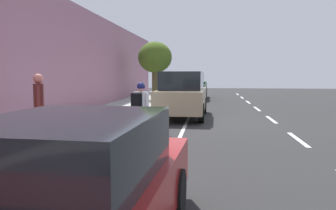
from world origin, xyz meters
name	(u,v)px	position (x,y,z in m)	size (l,w,h in m)	color
ground	(198,120)	(0.00, 0.00, 0.00)	(59.30, 59.30, 0.00)	#2B2B2B
sidewalk	(110,117)	(3.68, 0.00, 0.08)	(3.44, 37.06, 0.15)	#A6ADA4
curb_edge	(152,118)	(1.89, 0.00, 0.08)	(0.16, 37.06, 0.15)	gray
lane_stripe_centre	(271,119)	(-3.03, -0.63, 0.00)	(0.14, 35.80, 0.01)	white
lane_stripe_bike_edge	(188,120)	(0.42, 0.00, 0.00)	(0.12, 37.06, 0.01)	white
building_facade	(64,60)	(5.65, 0.00, 2.48)	(0.50, 37.06, 4.97)	#A06B82
parked_pickup_green_nearest	(193,87)	(0.77, -11.44, 0.90)	(2.13, 5.35, 1.95)	#1E512D
parked_suv_tan_second	(183,94)	(0.69, -0.90, 1.03)	(2.04, 4.74, 1.99)	tan
parked_sedan_red_mid	(71,196)	(0.87, 10.58, 0.75)	(2.00, 4.48, 1.52)	maroon
bicycle_at_curb	(145,126)	(1.42, 4.03, 0.39)	(1.33, 1.24, 0.79)	black
cyclist_with_backpack	(140,104)	(1.63, 3.60, 0.99)	(0.55, 0.52, 1.64)	#C6B284
street_tree_near_cyclist	(155,58)	(3.19, -8.87, 2.92)	(2.27, 2.27, 3.87)	brown
pedestrian_on_phone	(39,103)	(3.86, 5.52, 1.15)	(0.36, 0.58, 1.75)	black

